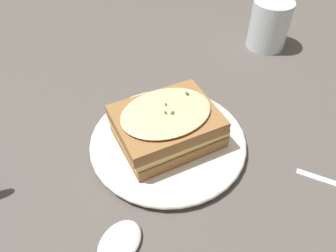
% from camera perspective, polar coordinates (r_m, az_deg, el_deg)
% --- Properties ---
extents(ground_plane, '(2.40, 2.40, 0.00)m').
position_cam_1_polar(ground_plane, '(0.48, 2.94, -4.16)').
color(ground_plane, '#514C47').
extents(dinner_plate, '(0.23, 0.23, 0.01)m').
position_cam_1_polar(dinner_plate, '(0.48, 0.00, -2.64)').
color(dinner_plate, silver).
rests_on(dinner_plate, ground_plane).
extents(sandwich, '(0.17, 0.16, 0.06)m').
position_cam_1_polar(sandwich, '(0.45, -0.14, 0.18)').
color(sandwich, olive).
rests_on(sandwich, dinner_plate).
extents(water_glass, '(0.08, 0.08, 0.09)m').
position_cam_1_polar(water_glass, '(0.70, 17.22, 16.55)').
color(water_glass, silver).
rests_on(water_glass, ground_plane).
extents(spoon, '(0.10, 0.17, 0.01)m').
position_cam_1_polar(spoon, '(0.40, -9.29, -20.51)').
color(spoon, silver).
rests_on(spoon, ground_plane).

